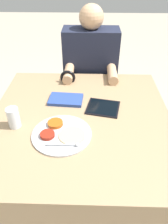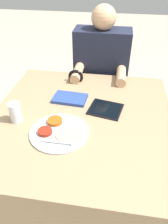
# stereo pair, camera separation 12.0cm
# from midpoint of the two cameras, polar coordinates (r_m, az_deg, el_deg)

# --- Properties ---
(ground_plane) EXTENTS (12.00, 12.00, 0.00)m
(ground_plane) POSITION_cam_midpoint_polar(r_m,az_deg,el_deg) (1.82, 1.47, -20.21)
(ground_plane) COLOR #B2A893
(dining_table) EXTENTS (1.04, 1.08, 0.75)m
(dining_table) POSITION_cam_midpoint_polar(r_m,az_deg,el_deg) (1.52, 1.69, -12.49)
(dining_table) COLOR #9E7F5B
(dining_table) RESTS_ON ground_plane
(thali_tray) EXTENTS (0.31, 0.31, 0.03)m
(thali_tray) POSITION_cam_midpoint_polar(r_m,az_deg,el_deg) (1.15, -3.69, -5.21)
(thali_tray) COLOR #B7BABF
(thali_tray) RESTS_ON dining_table
(red_notebook) EXTENTS (0.22, 0.15, 0.02)m
(red_notebook) POSITION_cam_midpoint_polar(r_m,az_deg,el_deg) (1.40, -1.25, 3.43)
(red_notebook) COLOR silver
(red_notebook) RESTS_ON dining_table
(tablet_device) EXTENTS (0.22, 0.21, 0.01)m
(tablet_device) POSITION_cam_midpoint_polar(r_m,az_deg,el_deg) (1.32, 8.23, 0.68)
(tablet_device) COLOR black
(tablet_device) RESTS_ON dining_table
(person_diner) EXTENTS (0.43, 0.43, 1.22)m
(person_diner) POSITION_cam_midpoint_polar(r_m,az_deg,el_deg) (1.92, 6.05, 6.72)
(person_diner) COLOR black
(person_diner) RESTS_ON ground_plane
(drinking_glass) EXTENTS (0.07, 0.07, 0.12)m
(drinking_glass) POSITION_cam_midpoint_polar(r_m,az_deg,el_deg) (1.24, -14.94, -0.20)
(drinking_glass) COLOR silver
(drinking_glass) RESTS_ON dining_table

